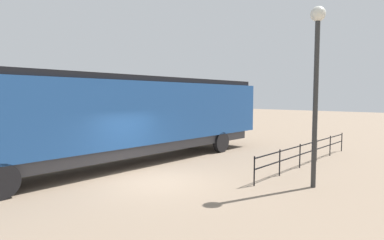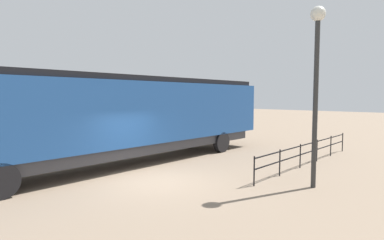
{
  "view_description": "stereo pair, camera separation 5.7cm",
  "coord_description": "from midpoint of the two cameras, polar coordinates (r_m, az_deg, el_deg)",
  "views": [
    {
      "loc": [
        8.49,
        -7.42,
        3.05
      ],
      "look_at": [
        0.45,
        1.49,
        2.15
      ],
      "focal_mm": 29.72,
      "sensor_mm": 36.0,
      "label": 1
    },
    {
      "loc": [
        8.53,
        -7.38,
        3.05
      ],
      "look_at": [
        0.45,
        1.49,
        2.15
      ],
      "focal_mm": 29.72,
      "sensor_mm": 36.0,
      "label": 2
    }
  ],
  "objects": [
    {
      "name": "locomotive",
      "position": [
        14.73,
        -9.96,
        0.96
      ],
      "size": [
        2.83,
        16.9,
        3.92
      ],
      "color": "navy",
      "rests_on": "ground_plane"
    },
    {
      "name": "lamp_post",
      "position": [
        11.28,
        21.59,
        9.25
      ],
      "size": [
        0.49,
        0.49,
        5.95
      ],
      "color": "#2D2D2D",
      "rests_on": "ground_plane"
    },
    {
      "name": "platform_fence",
      "position": [
        15.18,
        20.37,
        -5.0
      ],
      "size": [
        0.05,
        9.33,
        1.03
      ],
      "color": "black",
      "rests_on": "ground_plane"
    },
    {
      "name": "ground_plane",
      "position": [
        11.68,
        -6.56,
        -10.88
      ],
      "size": [
        120.0,
        120.0,
        0.0
      ],
      "primitive_type": "plane",
      "color": "#84705B"
    }
  ]
}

